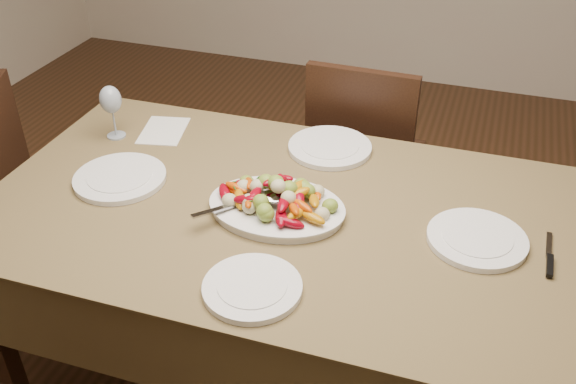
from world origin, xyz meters
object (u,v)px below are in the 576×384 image
at_px(dining_table, 288,302).
at_px(wine_glass, 112,110).
at_px(serving_platter, 277,209).
at_px(plate_far, 330,148).
at_px(plate_left, 120,178).
at_px(plate_right, 477,239).
at_px(chair_far, 367,158).
at_px(plate_near, 252,288).

height_order(dining_table, wine_glass, wine_glass).
xyz_separation_m(dining_table, serving_platter, (-0.03, -0.03, 0.39)).
height_order(serving_platter, plate_far, serving_platter).
xyz_separation_m(plate_left, plate_far, (0.58, 0.40, 0.00)).
relative_size(plate_right, plate_far, 0.96).
distance_m(plate_right, wine_glass, 1.29).
relative_size(plate_far, wine_glass, 1.40).
height_order(dining_table, plate_right, plate_right).
height_order(chair_far, serving_platter, chair_far).
bearing_deg(dining_table, plate_near, -85.62).
bearing_deg(dining_table, plate_left, -177.76).
xyz_separation_m(serving_platter, plate_near, (0.05, -0.34, -0.00)).
distance_m(plate_near, wine_glass, 0.96).
height_order(dining_table, plate_left, plate_left).
relative_size(chair_far, plate_right, 3.45).
bearing_deg(serving_platter, plate_far, 83.03).
height_order(chair_far, plate_far, chair_far).
bearing_deg(plate_right, serving_platter, -175.37).
relative_size(plate_left, wine_glass, 1.42).
distance_m(serving_platter, plate_far, 0.41).
height_order(chair_far, plate_right, chair_far).
relative_size(chair_far, plate_far, 3.32).
bearing_deg(plate_right, wine_glass, 170.60).
xyz_separation_m(serving_platter, plate_left, (-0.53, 0.01, -0.00)).
relative_size(plate_left, plate_right, 1.06).
bearing_deg(chair_far, plate_near, 89.36).
relative_size(chair_far, plate_near, 3.75).
bearing_deg(wine_glass, chair_far, 37.43).
bearing_deg(dining_table, plate_far, 86.42).
bearing_deg(plate_right, plate_left, -177.87).
height_order(serving_platter, plate_right, serving_platter).
relative_size(plate_far, plate_near, 1.13).
height_order(dining_table, plate_near, plate_near).
bearing_deg(serving_platter, dining_table, 46.11).
xyz_separation_m(plate_far, plate_near, (0.00, -0.74, 0.00)).
xyz_separation_m(plate_near, wine_glass, (-0.75, 0.59, 0.09)).
bearing_deg(dining_table, wine_glass, 162.38).
bearing_deg(plate_far, dining_table, -93.58).
bearing_deg(serving_platter, chair_far, 83.58).
distance_m(chair_far, wine_glass, 1.07).
xyz_separation_m(plate_far, wine_glass, (-0.75, -0.15, 0.09)).
relative_size(dining_table, plate_far, 6.43).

